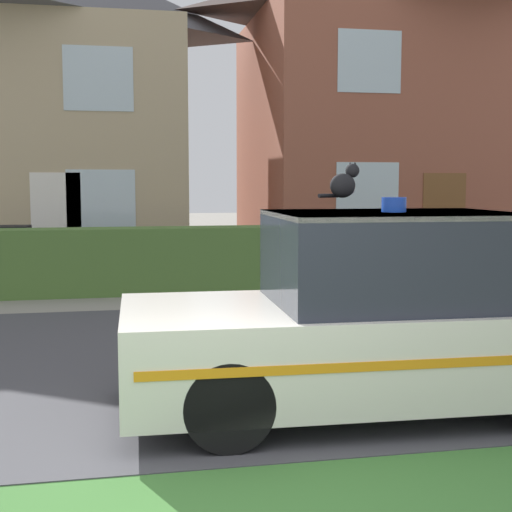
{
  "coord_description": "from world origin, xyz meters",
  "views": [
    {
      "loc": [
        -0.66,
        -3.58,
        1.91
      ],
      "look_at": [
        0.94,
        4.53,
        1.05
      ],
      "focal_mm": 50.0,
      "sensor_mm": 36.0,
      "label": 1
    }
  ],
  "objects_px": {
    "house_left": "(4,92)",
    "wheelie_bin": "(12,258)",
    "house_right": "(413,100)",
    "cat": "(345,183)",
    "police_car": "(372,318)"
  },
  "relations": [
    {
      "from": "police_car",
      "to": "house_left",
      "type": "distance_m",
      "value": 13.59
    },
    {
      "from": "police_car",
      "to": "cat",
      "type": "xyz_separation_m",
      "value": [
        -0.3,
        -0.14,
        1.12
      ]
    },
    {
      "from": "wheelie_bin",
      "to": "house_left",
      "type": "bearing_deg",
      "value": 100.83
    },
    {
      "from": "police_car",
      "to": "house_left",
      "type": "relative_size",
      "value": 0.47
    },
    {
      "from": "house_right",
      "to": "wheelie_bin",
      "type": "xyz_separation_m",
      "value": [
        -9.35,
        -4.54,
        -3.41
      ]
    },
    {
      "from": "cat",
      "to": "house_right",
      "type": "xyz_separation_m",
      "value": [
        5.79,
        12.06,
        2.09
      ]
    },
    {
      "from": "house_right",
      "to": "wheelie_bin",
      "type": "distance_m",
      "value": 10.94
    },
    {
      "from": "house_right",
      "to": "wheelie_bin",
      "type": "height_order",
      "value": "house_right"
    },
    {
      "from": "house_right",
      "to": "wheelie_bin",
      "type": "relative_size",
      "value": 7.47
    },
    {
      "from": "wheelie_bin",
      "to": "police_car",
      "type": "bearing_deg",
      "value": -59.83
    },
    {
      "from": "police_car",
      "to": "house_right",
      "type": "bearing_deg",
      "value": -113.15
    },
    {
      "from": "wheelie_bin",
      "to": "cat",
      "type": "bearing_deg",
      "value": -62.14
    },
    {
      "from": "cat",
      "to": "house_left",
      "type": "bearing_deg",
      "value": 89.69
    },
    {
      "from": "house_left",
      "to": "wheelie_bin",
      "type": "bearing_deg",
      "value": -81.69
    },
    {
      "from": "house_left",
      "to": "wheelie_bin",
      "type": "relative_size",
      "value": 7.38
    }
  ]
}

